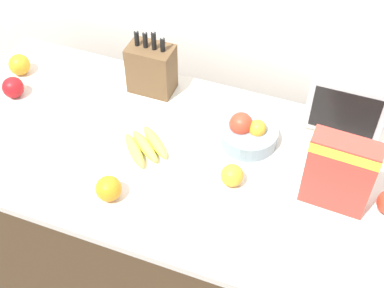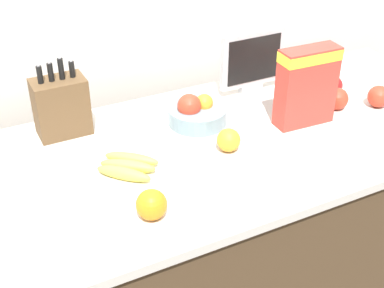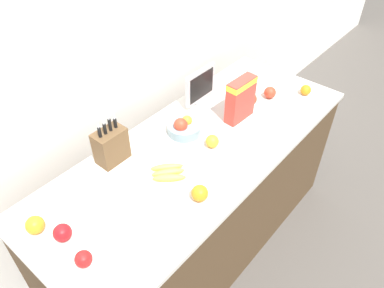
{
  "view_description": "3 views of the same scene",
  "coord_description": "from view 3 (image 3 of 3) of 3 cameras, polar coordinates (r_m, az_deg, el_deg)",
  "views": [
    {
      "loc": [
        0.32,
        -1.15,
        2.28
      ],
      "look_at": [
        -0.1,
        -0.05,
        1.05
      ],
      "focal_mm": 50.0,
      "sensor_mm": 36.0,
      "label": 1
    },
    {
      "loc": [
        -0.71,
        -1.29,
        1.84
      ],
      "look_at": [
        -0.07,
        -0.03,
        0.96
      ],
      "focal_mm": 50.0,
      "sensor_mm": 36.0,
      "label": 2
    },
    {
      "loc": [
        -1.25,
        -1.01,
        2.33
      ],
      "look_at": [
        -0.06,
        0.0,
        0.98
      ],
      "focal_mm": 35.0,
      "sensor_mm": 36.0,
      "label": 3
    }
  ],
  "objects": [
    {
      "name": "apple_middle",
      "position": [
        2.56,
        7.86,
        8.12
      ],
      "size": [
        0.08,
        0.08,
        0.08
      ],
      "primitive_type": "sphere",
      "color": "red",
      "rests_on": "counter"
    },
    {
      "name": "wall_back",
      "position": [
        2.3,
        -11.16,
        13.61
      ],
      "size": [
        9.0,
        0.06,
        2.6
      ],
      "color": "silver",
      "rests_on": "ground_plane"
    },
    {
      "name": "orange_front_center",
      "position": [
        1.85,
        -22.81,
        -11.31
      ],
      "size": [
        0.09,
        0.09,
        0.09
      ],
      "primitive_type": "sphere",
      "color": "orange",
      "rests_on": "counter"
    },
    {
      "name": "ground_plane",
      "position": [
        2.83,
        0.92,
        -14.41
      ],
      "size": [
        14.0,
        14.0,
        0.0
      ],
      "primitive_type": "plane",
      "color": "#514C47"
    },
    {
      "name": "apple_near_bananas",
      "position": [
        1.68,
        -16.21,
        -16.48
      ],
      "size": [
        0.07,
        0.07,
        0.07
      ],
      "primitive_type": "sphere",
      "color": "red",
      "rests_on": "counter"
    },
    {
      "name": "apple_rightmost",
      "position": [
        2.56,
        11.78,
        7.68
      ],
      "size": [
        0.08,
        0.08,
        0.08
      ],
      "primitive_type": "sphere",
      "color": "red",
      "rests_on": "counter"
    },
    {
      "name": "small_monitor",
      "position": [
        2.41,
        1.26,
        8.83
      ],
      "size": [
        0.26,
        0.03,
        0.24
      ],
      "color": "#B7B7BC",
      "rests_on": "counter"
    },
    {
      "name": "cereal_box",
      "position": [
        2.28,
        7.41,
        7.01
      ],
      "size": [
        0.21,
        0.09,
        0.27
      ],
      "rotation": [
        0.0,
        0.0,
        -0.05
      ],
      "color": "red",
      "rests_on": "counter"
    },
    {
      "name": "counter",
      "position": [
        2.47,
        1.04,
        -8.34
      ],
      "size": [
        2.11,
        0.82,
        0.92
      ],
      "color": "#4C3823",
      "rests_on": "ground_plane"
    },
    {
      "name": "knife_block",
      "position": [
        2.04,
        -12.25,
        -0.24
      ],
      "size": [
        0.17,
        0.11,
        0.31
      ],
      "color": "brown",
      "rests_on": "counter"
    },
    {
      "name": "apple_front",
      "position": [
        1.78,
        -19.14,
        -12.66
      ],
      "size": [
        0.08,
        0.08,
        0.08
      ],
      "primitive_type": "sphere",
      "color": "#A31419",
      "rests_on": "counter"
    },
    {
      "name": "fruit_bowl",
      "position": [
        2.21,
        -1.22,
        2.58
      ],
      "size": [
        0.2,
        0.2,
        0.11
      ],
      "color": "gray",
      "rests_on": "counter"
    },
    {
      "name": "orange_near_bowl",
      "position": [
        1.83,
        1.19,
        -7.5
      ],
      "size": [
        0.08,
        0.08,
        0.08
      ],
      "primitive_type": "sphere",
      "color": "orange",
      "rests_on": "counter"
    },
    {
      "name": "orange_front_left",
      "position": [
        2.66,
        16.94,
        7.87
      ],
      "size": [
        0.07,
        0.07,
        0.07
      ],
      "primitive_type": "sphere",
      "color": "orange",
      "rests_on": "counter"
    },
    {
      "name": "apple_leftmost",
      "position": [
        2.47,
        8.95,
        6.78
      ],
      "size": [
        0.08,
        0.08,
        0.08
      ],
      "primitive_type": "sphere",
      "color": "red",
      "rests_on": "counter"
    },
    {
      "name": "orange_back_center",
      "position": [
        2.12,
        3.1,
        0.42
      ],
      "size": [
        0.08,
        0.08,
        0.08
      ],
      "primitive_type": "sphere",
      "color": "orange",
      "rests_on": "counter"
    },
    {
      "name": "banana_bunch",
      "position": [
        1.96,
        -3.65,
        -4.34
      ],
      "size": [
        0.2,
        0.21,
        0.04
      ],
      "rotation": [
        0.0,
        0.0,
        2.47
      ],
      "color": "yellow",
      "rests_on": "counter"
    }
  ]
}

